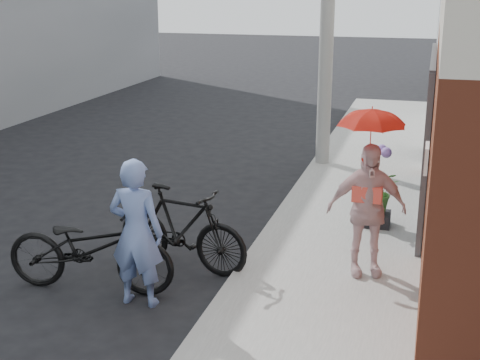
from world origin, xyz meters
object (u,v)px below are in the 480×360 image
at_px(planter, 377,219).
at_px(bike_right, 182,228).
at_px(officer, 136,233).
at_px(kimono_woman, 366,210).
at_px(bike_left, 90,248).

bearing_deg(planter, bike_right, -138.86).
xyz_separation_m(officer, kimono_woman, (2.51, 1.35, 0.07)).
relative_size(officer, kimono_woman, 1.05).
xyz_separation_m(bike_left, kimono_woman, (3.22, 1.19, 0.41)).
distance_m(officer, planter, 4.10).
distance_m(bike_left, kimono_woman, 3.45).
xyz_separation_m(bike_right, planter, (2.38, 2.08, -0.35)).
xyz_separation_m(officer, bike_left, (-0.71, 0.16, -0.34)).
height_order(bike_left, planter, bike_left).
height_order(bike_right, kimono_woman, kimono_woman).
bearing_deg(officer, bike_right, -97.98).
xyz_separation_m(bike_left, bike_right, (0.85, 0.91, 0.01)).
height_order(bike_left, kimono_woman, kimono_woman).
bearing_deg(bike_right, bike_left, 146.64).
xyz_separation_m(officer, planter, (2.53, 3.15, -0.67)).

